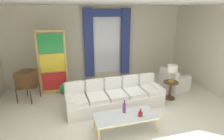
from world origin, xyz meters
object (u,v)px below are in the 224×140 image
Objects in this scene: couch_white_long at (114,96)px; peacock_figurine at (66,89)px; table_lamp_brass at (172,69)px; coffee_table at (125,116)px; vintage_tv at (27,79)px; bottle_blue_decanter at (140,114)px; stained_glass_divider at (53,64)px; armchair_white at (173,82)px; bottle_crystal_tall at (124,107)px; round_side_table at (170,89)px.

couch_white_long reaches higher than peacock_figurine.
table_lamp_brass reaches higher than couch_white_long.
coffee_table is 3.46m from vintage_tv.
stained_glass_divider is at bearing 124.91° from bottle_blue_decanter.
coffee_table is 3.28m from stained_glass_divider.
peacock_figurine is 3.62m from table_lamp_brass.
stained_glass_divider is (-4.21, 0.92, 0.77)m from armchair_white.
peacock_figurine is (-3.84, 0.59, -0.07)m from armchair_white.
peacock_figurine is at bearing 118.37° from coffee_table.
bottle_crystal_tall is (-0.31, 0.26, 0.07)m from bottle_blue_decanter.
bottle_blue_decanter is 0.34× the size of table_lamp_brass.
vintage_tv is 5.08m from armchair_white.
coffee_table is at bearing -144.27° from armchair_white.
couch_white_long reaches higher than armchair_white.
armchair_white is at bearing 49.38° from table_lamp_brass.
coffee_table is 0.69× the size of stained_glass_divider.
vintage_tv is 2.36× the size of table_lamp_brass.
round_side_table is (2.01, 1.21, -0.02)m from coffee_table.
armchair_white is 4.38m from stained_glass_divider.
coffee_table is at bearing -148.94° from round_side_table.
couch_white_long reaches higher than round_side_table.
bottle_blue_decanter is at bearing -141.48° from table_lamp_brass.
peacock_figurine is (-1.63, 2.54, -0.25)m from bottle_blue_decanter.
round_side_table is at bearing -22.57° from stained_glass_divider.
armchair_white is (2.52, 1.69, -0.26)m from bottle_crystal_tall.
table_lamp_brass reaches higher than coffee_table.
coffee_table is at bearing -58.60° from stained_glass_divider.
vintage_tv is at bearing -178.02° from peacock_figurine.
coffee_table is at bearing -61.63° from peacock_figurine.
armchair_white is 0.43× the size of stained_glass_divider.
round_side_table is (3.68, -1.53, -0.70)m from stained_glass_divider.
table_lamp_brass reaches higher than bottle_crystal_tall.
couch_white_long is 1.41m from bottle_blue_decanter.
table_lamp_brass is at bearing -22.57° from stained_glass_divider.
bottle_blue_decanter is 0.14× the size of vintage_tv.
coffee_table is at bearing -94.38° from couch_white_long.
bottle_blue_decanter reaches higher than peacock_figurine.
vintage_tv is 0.61× the size of stained_glass_divider.
bottle_blue_decanter is at bearing -141.48° from round_side_table.
bottle_crystal_tall is at bearing -146.13° from armchair_white.
round_side_table is (1.99, 1.08, -0.19)m from bottle_crystal_tall.
couch_white_long is 1.96× the size of coffee_table.
bottle_crystal_tall is at bearing -151.61° from table_lamp_brass.
bottle_crystal_tall reaches higher than bottle_blue_decanter.
bottle_crystal_tall is 2.66m from peacock_figurine.
bottle_crystal_tall is at bearing -57.06° from stained_glass_divider.
couch_white_long is 8.72× the size of bottle_crystal_tall.
stained_glass_divider is (-1.77, 1.49, 0.75)m from couch_white_long.
couch_white_long is 1.34× the size of stained_glass_divider.
stained_glass_divider is (0.82, 0.37, 0.33)m from vintage_tv.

